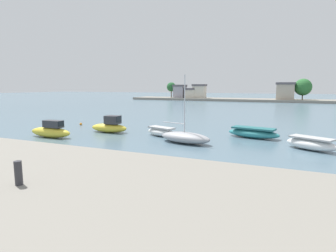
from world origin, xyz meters
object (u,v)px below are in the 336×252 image
(moored_boat_0, at_px, (51,131))
(moored_boat_5, at_px, (311,144))
(moored_boat_2, at_px, (161,132))
(moored_boat_3, at_px, (185,137))
(moored_boat_4, at_px, (253,133))
(moored_boat_1, at_px, (110,126))
(mooring_buoy_1, at_px, (81,124))
(mooring_bollard, at_px, (18,173))

(moored_boat_0, distance_m, moored_boat_5, 24.90)
(moored_boat_2, xyz_separation_m, moored_boat_3, (3.57, -2.40, 0.07))
(moored_boat_5, bearing_deg, moored_boat_4, 171.01)
(moored_boat_2, bearing_deg, moored_boat_4, 36.85)
(moored_boat_2, bearing_deg, moored_boat_0, -133.89)
(moored_boat_0, relative_size, moored_boat_1, 1.10)
(moored_boat_1, relative_size, moored_boat_5, 1.04)
(mooring_buoy_1, bearing_deg, moored_boat_5, -8.12)
(mooring_bollard, bearing_deg, moored_boat_0, 134.61)
(moored_boat_3, height_order, moored_boat_5, moored_boat_3)
(mooring_bollard, distance_m, moored_boat_2, 22.34)
(mooring_buoy_1, bearing_deg, moored_boat_1, -24.80)
(moored_boat_5, bearing_deg, mooring_buoy_1, -160.82)
(mooring_bollard, height_order, moored_boat_0, mooring_bollard)
(moored_boat_1, distance_m, moored_boat_5, 20.75)
(moored_boat_1, distance_m, moored_boat_4, 15.92)
(moored_boat_3, height_order, mooring_buoy_1, moored_boat_3)
(moored_boat_1, height_order, mooring_buoy_1, moored_boat_1)
(moored_boat_0, xyz_separation_m, mooring_buoy_1, (-3.34, 8.38, -0.50))
(moored_boat_0, relative_size, moored_boat_3, 0.80)
(moored_boat_5, bearing_deg, moored_boat_0, -142.51)
(moored_boat_0, distance_m, moored_boat_1, 6.33)
(moored_boat_3, xyz_separation_m, moored_boat_5, (10.66, 1.57, -0.01))
(moored_boat_4, bearing_deg, moored_boat_5, -24.46)
(moored_boat_0, relative_size, mooring_buoy_1, 14.66)
(moored_boat_4, bearing_deg, mooring_buoy_1, -168.72)
(moored_boat_3, bearing_deg, moored_boat_0, -156.92)
(mooring_bollard, bearing_deg, mooring_buoy_1, 128.18)
(mooring_bollard, bearing_deg, moored_boat_4, 82.06)
(moored_boat_4, distance_m, mooring_buoy_1, 22.74)
(mooring_buoy_1, bearing_deg, mooring_bollard, -51.82)
(moored_boat_0, xyz_separation_m, moored_boat_1, (3.77, 5.09, 0.03))
(mooring_bollard, distance_m, moored_boat_4, 24.73)
(moored_boat_1, xyz_separation_m, moored_boat_3, (10.08, -2.25, -0.17))
(moored_boat_5, bearing_deg, moored_boat_3, -144.34)
(moored_boat_0, xyz_separation_m, moored_boat_2, (10.28, 5.24, -0.20))
(moored_boat_4, xyz_separation_m, moored_boat_5, (5.11, -3.75, 0.01))
(mooring_bollard, relative_size, moored_boat_3, 0.10)
(moored_boat_0, bearing_deg, mooring_bollard, -46.27)
(moored_boat_0, height_order, moored_boat_3, moored_boat_3)
(moored_boat_1, relative_size, moored_boat_4, 0.83)
(moored_boat_1, relative_size, mooring_buoy_1, 13.29)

